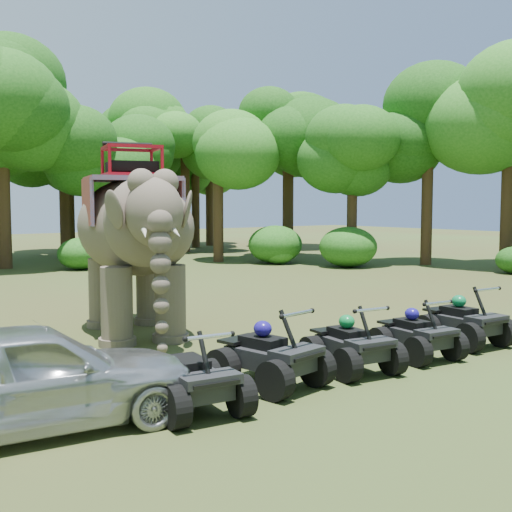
# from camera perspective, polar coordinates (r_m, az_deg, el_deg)

# --- Properties ---
(ground) EXTENTS (110.00, 110.00, 0.00)m
(ground) POSITION_cam_1_polar(r_m,az_deg,el_deg) (13.98, 3.02, -8.11)
(ground) COLOR #47381E
(ground) RESTS_ON ground
(elephant) EXTENTS (3.81, 5.86, 4.54)m
(elephant) POSITION_cam_1_polar(r_m,az_deg,el_deg) (15.37, -10.82, 1.54)
(elephant) COLOR brown
(elephant) RESTS_ON ground
(parked_car) EXTENTS (4.70, 2.40, 1.53)m
(parked_car) POSITION_cam_1_polar(r_m,az_deg,el_deg) (9.35, -19.45, -10.04)
(parked_car) COLOR #B1B4B8
(parked_car) RESTS_ON ground
(atv_0) EXTENTS (1.48, 1.88, 1.28)m
(atv_0) POSITION_cam_1_polar(r_m,az_deg,el_deg) (9.72, -5.61, -9.99)
(atv_0) COLOR black
(atv_0) RESTS_ON ground
(atv_1) EXTENTS (1.63, 2.04, 1.36)m
(atv_1) POSITION_cam_1_polar(r_m,az_deg,el_deg) (10.95, 1.23, -8.06)
(atv_1) COLOR black
(atv_1) RESTS_ON ground
(atv_2) EXTENTS (1.50, 1.89, 1.28)m
(atv_2) POSITION_cam_1_polar(r_m,az_deg,el_deg) (12.03, 8.49, -7.16)
(atv_2) COLOR black
(atv_2) RESTS_ON ground
(atv_3) EXTENTS (1.40, 1.79, 1.23)m
(atv_3) POSITION_cam_1_polar(r_m,az_deg,el_deg) (13.31, 14.11, -6.20)
(atv_3) COLOR black
(atv_3) RESTS_ON ground
(atv_4) EXTENTS (1.46, 1.91, 1.33)m
(atv_4) POSITION_cam_1_polar(r_m,az_deg,el_deg) (14.81, 18.04, -4.98)
(atv_4) COLOR black
(atv_4) RESTS_ON ground
(tree_0) EXTENTS (6.44, 6.44, 9.20)m
(tree_0) POSITION_cam_1_polar(r_m,az_deg,el_deg) (32.55, -21.73, 7.04)
(tree_0) COLOR #195114
(tree_0) RESTS_ON ground
(tree_1) EXTENTS (5.86, 5.86, 8.37)m
(tree_1) POSITION_cam_1_polar(r_m,az_deg,el_deg) (37.09, -16.70, 6.21)
(tree_1) COLOR #195114
(tree_1) RESTS_ON ground
(tree_2) EXTENTS (5.10, 5.10, 7.28)m
(tree_2) POSITION_cam_1_polar(r_m,az_deg,el_deg) (37.59, -10.08, 5.48)
(tree_2) COLOR #195114
(tree_2) RESTS_ON ground
(tree_3) EXTENTS (5.64, 5.64, 8.05)m
(tree_3) POSITION_cam_1_polar(r_m,az_deg,el_deg) (33.85, -3.39, 6.29)
(tree_3) COLOR #195114
(tree_3) RESTS_ON ground
(tree_4) EXTENTS (6.20, 6.20, 8.86)m
(tree_4) POSITION_cam_1_polar(r_m,az_deg,el_deg) (36.34, 2.92, 6.82)
(tree_4) COLOR #195114
(tree_4) RESTS_ON ground
(tree_5) EXTENTS (4.99, 4.99, 7.12)m
(tree_5) POSITION_cam_1_polar(r_m,az_deg,el_deg) (32.82, 8.55, 5.48)
(tree_5) COLOR #195114
(tree_5) RESTS_ON ground
(tree_6) EXTENTS (6.04, 6.04, 8.62)m
(tree_6) POSITION_cam_1_polar(r_m,az_deg,el_deg) (33.27, 15.00, 6.65)
(tree_6) COLOR #195114
(tree_6) RESTS_ON ground
(tree_7) EXTENTS (6.99, 6.99, 9.99)m
(tree_7) POSITION_cam_1_polar(r_m,az_deg,el_deg) (32.86, 21.53, 7.71)
(tree_7) COLOR #195114
(tree_7) RESTS_ON ground
(tree_35) EXTENTS (6.12, 6.12, 8.75)m
(tree_35) POSITION_cam_1_polar(r_m,az_deg,el_deg) (45.13, -5.40, 6.33)
(tree_35) COLOR #195114
(tree_35) RESTS_ON ground
(tree_36) EXTENTS (6.48, 6.48, 9.26)m
(tree_36) POSITION_cam_1_polar(r_m,az_deg,el_deg) (41.73, -16.28, 6.64)
(tree_36) COLOR #195114
(tree_36) RESTS_ON ground
(tree_38) EXTENTS (5.96, 5.96, 8.51)m
(tree_38) POSITION_cam_1_polar(r_m,az_deg,el_deg) (44.86, -10.32, 6.13)
(tree_38) COLOR #195114
(tree_38) RESTS_ON ground
(tree_39) EXTENTS (4.97, 4.97, 7.10)m
(tree_39) POSITION_cam_1_polar(r_m,az_deg,el_deg) (33.54, -14.09, 5.36)
(tree_39) COLOR #195114
(tree_39) RESTS_ON ground
(tree_40) EXTENTS (6.44, 6.44, 9.20)m
(tree_40) POSITION_cam_1_polar(r_m,az_deg,el_deg) (44.15, 2.76, 6.67)
(tree_40) COLOR #195114
(tree_40) RESTS_ON ground
(tree_41) EXTENTS (5.30, 5.30, 7.57)m
(tree_41) POSITION_cam_1_polar(r_m,az_deg,el_deg) (40.75, -14.78, 5.54)
(tree_41) COLOR #195114
(tree_41) RESTS_ON ground
(tree_42) EXTENTS (5.45, 5.45, 7.79)m
(tree_42) POSITION_cam_1_polar(r_m,az_deg,el_deg) (46.96, -4.17, 5.69)
(tree_42) COLOR #195114
(tree_42) RESTS_ON ground
(tree_44) EXTENTS (6.05, 6.05, 8.64)m
(tree_44) POSITION_cam_1_polar(r_m,az_deg,el_deg) (41.09, -6.31, 6.40)
(tree_44) COLOR #195114
(tree_44) RESTS_ON ground
(tree_45) EXTENTS (6.76, 6.76, 9.66)m
(tree_45) POSITION_cam_1_polar(r_m,az_deg,el_deg) (32.56, -21.58, 7.44)
(tree_45) COLOR #195114
(tree_45) RESTS_ON ground
(tree_46) EXTENTS (5.55, 5.55, 7.93)m
(tree_46) POSITION_cam_1_polar(r_m,az_deg,el_deg) (45.43, -7.98, 5.78)
(tree_46) COLOR #195114
(tree_46) RESTS_ON ground
(tree_47) EXTENTS (6.16, 6.16, 8.80)m
(tree_47) POSITION_cam_1_polar(r_m,az_deg,el_deg) (41.66, -9.42, 6.46)
(tree_47) COLOR #195114
(tree_47) RESTS_ON ground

